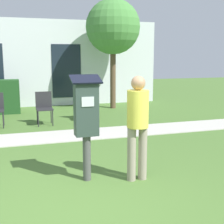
{
  "coord_description": "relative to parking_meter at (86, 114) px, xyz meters",
  "views": [
    {
      "loc": [
        -0.51,
        -3.62,
        1.86
      ],
      "look_at": [
        0.84,
        0.68,
        1.05
      ],
      "focal_mm": 50.0,
      "sensor_mm": 36.0,
      "label": 1
    }
  ],
  "objects": [
    {
      "name": "outdoor_chair_middle",
      "position": [
        -0.24,
        4.2,
        -0.49
      ],
      "size": [
        0.44,
        0.44,
        0.9
      ],
      "rotation": [
        0.0,
        0.0,
        -0.2
      ],
      "color": "#262628",
      "rests_on": "ground"
    },
    {
      "name": "tree",
      "position": [
        2.39,
        6.26,
        1.83
      ],
      "size": [
        1.9,
        1.9,
        3.82
      ],
      "color": "brown",
      "rests_on": "ground"
    },
    {
      "name": "outdoor_chair_right",
      "position": [
        1.03,
        4.46,
        -0.49
      ],
      "size": [
        0.44,
        0.44,
        0.9
      ],
      "rotation": [
        0.0,
        0.0,
        0.22
      ],
      "color": "#262628",
      "rests_on": "ground"
    },
    {
      "name": "person_standing",
      "position": [
        0.73,
        -0.21,
        -0.09
      ],
      "size": [
        0.32,
        0.32,
        1.58
      ],
      "rotation": [
        0.0,
        0.0,
        0.57
      ],
      "color": "gray",
      "rests_on": "ground"
    },
    {
      "name": "building_facade",
      "position": [
        -0.47,
        7.57,
        0.58
      ],
      "size": [
        10.0,
        0.26,
        3.2
      ],
      "color": "silver",
      "rests_on": "ground"
    },
    {
      "name": "sidewalk",
      "position": [
        -0.47,
        2.73,
        -1.01
      ],
      "size": [
        12.0,
        1.1,
        0.02
      ],
      "color": "#B7B2A8",
      "rests_on": "ground"
    },
    {
      "name": "parking_meter",
      "position": [
        0.0,
        0.0,
        0.0
      ],
      "size": [
        0.44,
        0.31,
        1.59
      ],
      "color": "#4C4C4C",
      "rests_on": "ground"
    },
    {
      "name": "ground_plane",
      "position": [
        -0.47,
        -0.78,
        -1.02
      ],
      "size": [
        40.0,
        40.0,
        0.0
      ],
      "primitive_type": "plane",
      "color": "#476B2D"
    }
  ]
}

